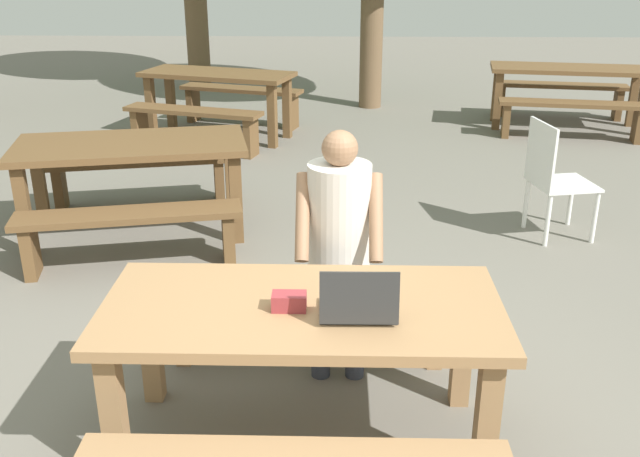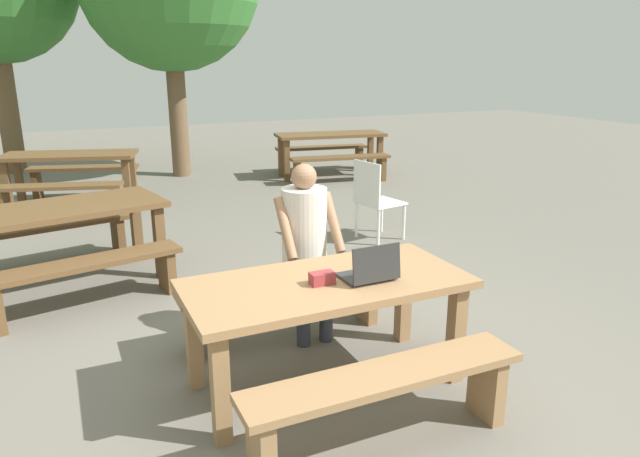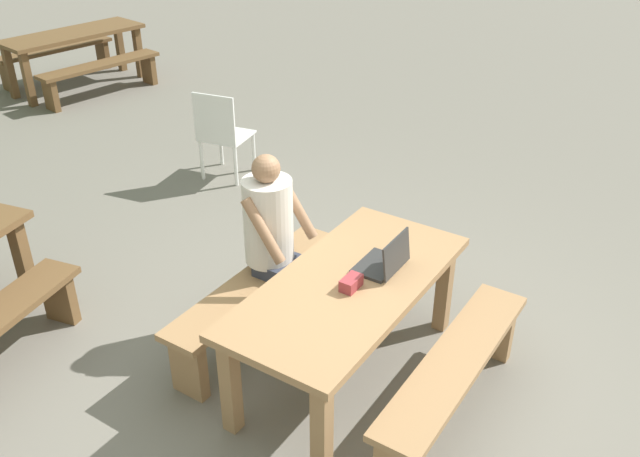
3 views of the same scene
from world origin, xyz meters
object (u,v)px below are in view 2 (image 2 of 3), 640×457
at_px(laptop, 370,271).
at_px(person_seated, 306,238).
at_px(picnic_table_rear, 62,219).
at_px(plastic_chair, 375,199).
at_px(small_pouch, 322,278).
at_px(picnic_table_distant, 70,163).
at_px(picnic_table_front, 327,296).
at_px(picnic_table_mid, 330,141).

bearing_deg(laptop, person_seated, -84.85).
xyz_separation_m(person_seated, picnic_table_rear, (-1.58, 1.81, -0.13)).
bearing_deg(plastic_chair, laptop, 138.63).
distance_m(small_pouch, picnic_table_distant, 5.64).
bearing_deg(picnic_table_front, plastic_chair, 54.54).
relative_size(picnic_table_rear, picnic_table_distant, 1.01).
bearing_deg(small_pouch, picnic_table_distant, 102.09).
distance_m(picnic_table_front, picnic_table_distant, 5.61).
height_order(small_pouch, plastic_chair, plastic_chair).
distance_m(laptop, person_seated, 0.79).
bearing_deg(picnic_table_front, picnic_table_distant, 102.70).
xyz_separation_m(laptop, picnic_table_mid, (2.69, 6.14, -0.15)).
bearing_deg(picnic_table_rear, plastic_chair, -11.23).
bearing_deg(picnic_table_rear, person_seated, -60.68).
xyz_separation_m(picnic_table_front, small_pouch, (-0.05, -0.05, 0.14)).
distance_m(picnic_table_mid, picnic_table_rear, 5.61).
height_order(person_seated, plastic_chair, person_seated).
bearing_deg(laptop, picnic_table_mid, -114.28).
relative_size(picnic_table_front, picnic_table_rear, 0.93).
bearing_deg(picnic_table_rear, picnic_table_mid, 27.43).
bearing_deg(person_seated, small_pouch, -106.16).
bearing_deg(person_seated, picnic_table_distant, 106.18).
relative_size(laptop, plastic_chair, 0.35).
xyz_separation_m(picnic_table_rear, picnic_table_distant, (0.19, 2.98, -0.00)).
relative_size(small_pouch, picnic_table_rear, 0.08).
relative_size(small_pouch, picnic_table_mid, 0.08).
xyz_separation_m(small_pouch, picnic_table_mid, (2.98, 6.08, -0.12)).
bearing_deg(plastic_chair, picnic_table_front, 133.77).
distance_m(picnic_table_rear, picnic_table_distant, 2.99).
bearing_deg(laptop, plastic_chair, -121.21).
relative_size(laptop, small_pouch, 2.21).
distance_m(plastic_chair, picnic_table_distant, 4.23).
xyz_separation_m(picnic_table_mid, picnic_table_rear, (-4.35, -3.54, 0.01)).
bearing_deg(plastic_chair, picnic_table_mid, -28.71).
bearing_deg(picnic_table_rear, picnic_table_front, -72.02).
distance_m(picnic_table_front, picnic_table_mid, 6.71).
relative_size(small_pouch, person_seated, 0.11).
relative_size(picnic_table_front, person_seated, 1.34).
height_order(laptop, small_pouch, laptop).
distance_m(plastic_chair, picnic_table_mid, 3.70).
distance_m(laptop, plastic_chair, 3.07).
xyz_separation_m(picnic_table_front, picnic_table_distant, (-1.23, 5.47, 0.03)).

